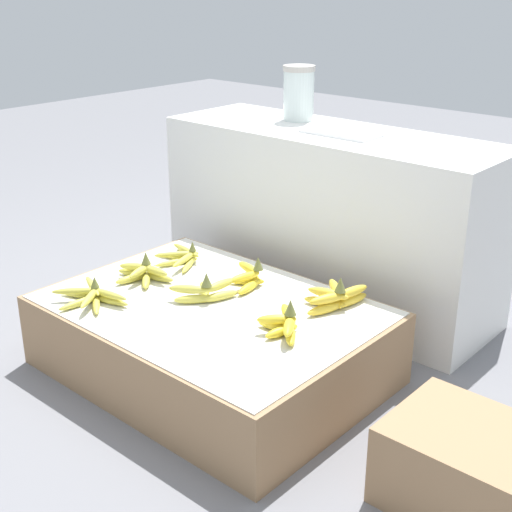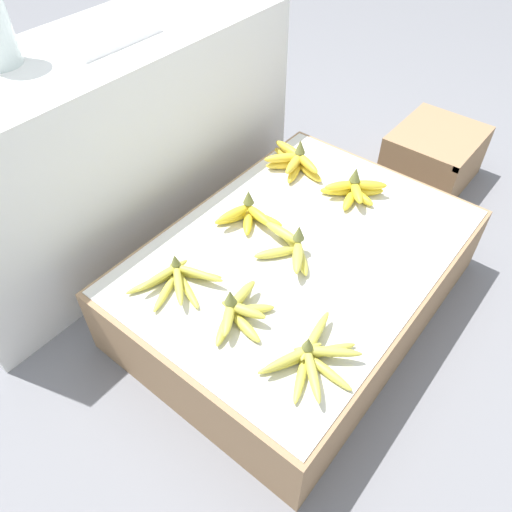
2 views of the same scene
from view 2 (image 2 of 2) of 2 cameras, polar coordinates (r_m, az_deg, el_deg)
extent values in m
plane|color=slate|center=(1.67, 4.60, -5.30)|extent=(10.00, 10.00, 0.00)
cube|color=#997551|center=(1.58, 4.86, -2.47)|extent=(1.06, 0.76, 0.25)
cube|color=silver|center=(1.48, 5.15, 0.77)|extent=(1.02, 0.74, 0.00)
cube|color=white|center=(1.80, -16.02, 12.01)|extent=(1.36, 0.45, 0.69)
cube|color=#997551|center=(2.22, 19.57, 10.73)|extent=(0.36, 0.32, 0.22)
cube|color=brown|center=(2.14, 23.73, 11.21)|extent=(0.36, 0.02, 0.02)
ellipsoid|color=gold|center=(1.22, 3.79, -11.98)|extent=(0.15, 0.10, 0.02)
ellipsoid|color=gold|center=(1.21, 5.29, -13.21)|extent=(0.16, 0.09, 0.02)
ellipsoid|color=gold|center=(1.22, 7.78, -12.69)|extent=(0.04, 0.17, 0.02)
ellipsoid|color=gold|center=(1.25, 7.77, -10.76)|extent=(0.15, 0.12, 0.02)
ellipsoid|color=gold|center=(1.26, 6.52, -9.63)|extent=(0.16, 0.06, 0.02)
ellipsoid|color=gold|center=(1.20, 4.16, -11.45)|extent=(0.16, 0.09, 0.02)
ellipsoid|color=gold|center=(1.19, 6.41, -12.96)|extent=(0.13, 0.13, 0.02)
ellipsoid|color=gold|center=(1.22, 8.21, -10.77)|extent=(0.11, 0.15, 0.02)
ellipsoid|color=gold|center=(1.24, 6.78, -8.99)|extent=(0.17, 0.05, 0.02)
cone|color=olive|center=(1.19, 5.96, -9.85)|extent=(0.03, 0.03, 0.04)
ellipsoid|color=gold|center=(1.28, -3.57, -8.06)|extent=(0.12, 0.07, 0.03)
ellipsoid|color=gold|center=(1.28, -1.34, -8.01)|extent=(0.05, 0.13, 0.03)
ellipsoid|color=gold|center=(1.31, -0.59, -6.16)|extent=(0.11, 0.10, 0.03)
ellipsoid|color=gold|center=(1.33, -1.96, -4.95)|extent=(0.13, 0.06, 0.03)
ellipsoid|color=gold|center=(1.26, -3.16, -6.90)|extent=(0.12, 0.09, 0.03)
ellipsoid|color=gold|center=(1.27, -1.46, -6.17)|extent=(0.06, 0.13, 0.03)
ellipsoid|color=gold|center=(1.30, -1.85, -4.49)|extent=(0.13, 0.04, 0.03)
cone|color=olive|center=(1.26, -2.98, -4.64)|extent=(0.03, 0.03, 0.04)
ellipsoid|color=gold|center=(1.49, 3.83, 1.80)|extent=(0.07, 0.13, 0.03)
ellipsoid|color=gold|center=(1.45, 2.34, 0.38)|extent=(0.12, 0.10, 0.03)
ellipsoid|color=gold|center=(1.43, 5.14, -0.30)|extent=(0.11, 0.12, 0.03)
ellipsoid|color=gold|center=(1.47, 3.06, 2.68)|extent=(0.04, 0.13, 0.03)
ellipsoid|color=gold|center=(1.40, 4.77, -0.04)|extent=(0.13, 0.10, 0.03)
cone|color=olive|center=(1.41, 4.96, 2.71)|extent=(0.03, 0.03, 0.05)
ellipsoid|color=yellow|center=(1.68, 9.35, 7.35)|extent=(0.09, 0.11, 0.03)
ellipsoid|color=yellow|center=(1.65, 10.53, 6.45)|extent=(0.12, 0.06, 0.03)
ellipsoid|color=yellow|center=(1.67, 11.72, 6.73)|extent=(0.06, 0.12, 0.03)
ellipsoid|color=yellow|center=(1.70, 12.43, 7.25)|extent=(0.10, 0.11, 0.03)
ellipsoid|color=yellow|center=(1.66, 9.79, 7.93)|extent=(0.11, 0.10, 0.03)
ellipsoid|color=yellow|center=(1.64, 11.41, 7.23)|extent=(0.11, 0.10, 0.03)
ellipsoid|color=yellow|center=(1.68, 12.75, 7.94)|extent=(0.09, 0.11, 0.03)
cone|color=olive|center=(1.65, 11.30, 9.15)|extent=(0.04, 0.04, 0.05)
ellipsoid|color=gold|center=(1.40, -11.57, -2.92)|extent=(0.16, 0.08, 0.02)
ellipsoid|color=gold|center=(1.38, -10.13, -3.80)|extent=(0.16, 0.08, 0.02)
ellipsoid|color=gold|center=(1.37, -8.00, -3.60)|extent=(0.08, 0.16, 0.02)
ellipsoid|color=gold|center=(1.40, -7.18, -2.08)|extent=(0.10, 0.15, 0.02)
ellipsoid|color=gold|center=(1.38, -10.54, -2.11)|extent=(0.16, 0.05, 0.02)
ellipsoid|color=gold|center=(1.36, -8.88, -3.02)|extent=(0.12, 0.14, 0.02)
ellipsoid|color=gold|center=(1.38, -6.91, -1.92)|extent=(0.07, 0.16, 0.02)
cone|color=olive|center=(1.38, -9.23, -0.41)|extent=(0.03, 0.03, 0.04)
ellipsoid|color=yellow|center=(1.56, -2.67, 4.39)|extent=(0.12, 0.08, 0.03)
ellipsoid|color=yellow|center=(1.54, -0.92, 3.96)|extent=(0.11, 0.09, 0.03)
ellipsoid|color=yellow|center=(1.55, 1.01, 4.22)|extent=(0.05, 0.12, 0.03)
ellipsoid|color=yellow|center=(1.53, -2.54, 4.90)|extent=(0.12, 0.06, 0.03)
ellipsoid|color=yellow|center=(1.52, 0.44, 4.68)|extent=(0.05, 0.12, 0.03)
cone|color=olive|center=(1.53, -0.86, 6.80)|extent=(0.03, 0.03, 0.05)
ellipsoid|color=gold|center=(1.82, 3.71, 11.23)|extent=(0.05, 0.14, 0.03)
ellipsoid|color=gold|center=(1.78, 3.40, 10.40)|extent=(0.12, 0.12, 0.03)
ellipsoid|color=gold|center=(1.75, 4.47, 9.65)|extent=(0.14, 0.07, 0.03)
ellipsoid|color=gold|center=(1.75, 6.01, 9.63)|extent=(0.07, 0.14, 0.03)
ellipsoid|color=gold|center=(1.80, 3.86, 12.01)|extent=(0.06, 0.14, 0.03)
ellipsoid|color=gold|center=(1.76, 3.23, 11.15)|extent=(0.13, 0.12, 0.03)
ellipsoid|color=gold|center=(1.74, 4.47, 10.63)|extent=(0.14, 0.06, 0.03)
ellipsoid|color=gold|center=(1.74, 5.72, 10.63)|extent=(0.08, 0.14, 0.03)
cone|color=olive|center=(1.75, 5.08, 12.37)|extent=(0.04, 0.04, 0.05)
cube|color=white|center=(1.65, -16.41, 22.86)|extent=(0.29, 0.15, 0.02)
camera|label=1|loc=(2.54, 67.06, 20.35)|focal=50.00mm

